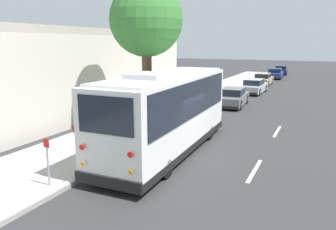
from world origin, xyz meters
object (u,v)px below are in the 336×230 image
shuttle_bus (167,109)px  sign_post_far (77,147)px  parked_sedan_blue (275,74)px  parked_sedan_gray (233,97)px  sign_post_near (48,162)px  parked_sedan_silver (254,87)px  parked_sedan_navy (281,70)px  parked_sedan_tan (263,80)px  street_tree (147,16)px

shuttle_bus → sign_post_far: 4.06m
parked_sedan_blue → parked_sedan_gray: bearing=177.5°
sign_post_near → sign_post_far: (1.33, 0.00, 0.07)m
shuttle_bus → sign_post_far: size_ratio=5.46×
parked_sedan_silver → parked_sedan_navy: size_ratio=1.07×
parked_sedan_blue → parked_sedan_silver: bearing=178.1°
parked_sedan_blue → sign_post_near: size_ratio=2.79×
parked_sedan_silver → parked_sedan_navy: (20.41, 0.13, -0.03)m
parked_sedan_tan → street_tree: bearing=173.8°
shuttle_bus → sign_post_far: bearing=151.5°
shuttle_bus → parked_sedan_blue: bearing=-1.5°
parked_sedan_tan → parked_sedan_blue: (7.43, -0.26, 0.01)m
street_tree → sign_post_far: size_ratio=4.82×
parked_sedan_silver → street_tree: bearing=172.1°
sign_post_far → street_tree: bearing=7.3°
street_tree → parked_sedan_silver: bearing=-9.6°
parked_sedan_gray → sign_post_near: (-16.45, 1.57, 0.31)m
parked_sedan_gray → parked_sedan_navy: parked_sedan_gray is taller
parked_sedan_gray → sign_post_far: size_ratio=2.73×
shuttle_bus → parked_sedan_gray: size_ratio=2.00×
parked_sedan_navy → sign_post_far: (-42.50, 1.61, 0.43)m
sign_post_near → sign_post_far: bearing=0.0°
sign_post_near → parked_sedan_gray: bearing=-5.5°
parked_sedan_tan → sign_post_near: size_ratio=2.95×
parked_sedan_blue → sign_post_far: size_ratio=2.56×
sign_post_near → parked_sedan_blue: bearing=-2.6°
parked_sedan_silver → parked_sedan_tan: 6.54m
parked_sedan_navy → sign_post_near: sign_post_near is taller
shuttle_bus → parked_sedan_navy: shuttle_bus is taller
parked_sedan_navy → parked_sedan_blue: bearing=176.4°
street_tree → parked_sedan_gray: bearing=-16.1°
parked_sedan_tan → parked_sedan_silver: bearing=-177.5°
parked_sedan_silver → street_tree: 16.50m
shuttle_bus → sign_post_far: shuttle_bus is taller
parked_sedan_gray → parked_sedan_silver: parked_sedan_gray is taller
parked_sedan_gray → street_tree: 10.24m
parked_sedan_gray → parked_sedan_silver: 6.98m
parked_sedan_tan → sign_post_near: sign_post_near is taller
parked_sedan_tan → sign_post_far: bearing=176.9°
parked_sedan_gray → parked_sedan_tan: parked_sedan_gray is taller
parked_sedan_gray → street_tree: (-8.43, 2.43, 5.29)m
street_tree → sign_post_far: (-6.69, -0.85, -4.90)m
parked_sedan_silver → sign_post_far: 22.17m
sign_post_far → parked_sedan_tan: bearing=-2.9°
sign_post_near → sign_post_far: 1.33m
parked_sedan_tan → street_tree: street_tree is taller
parked_sedan_blue → street_tree: 29.95m
shuttle_bus → street_tree: bearing=38.3°
parked_sedan_gray → sign_post_far: bearing=170.8°
parked_sedan_tan → street_tree: 22.69m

